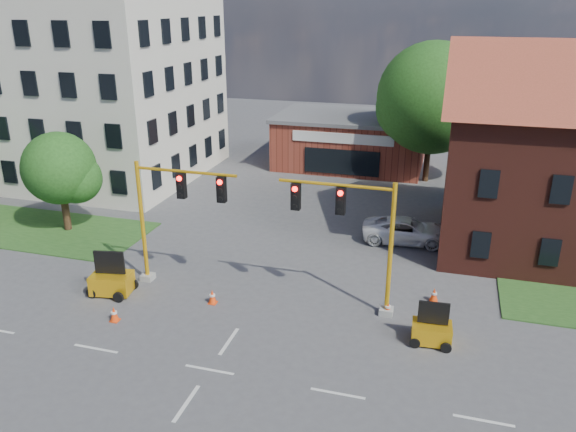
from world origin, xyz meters
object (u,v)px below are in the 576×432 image
object	(u,v)px
signal_mast_west	(172,210)
trailer_west	(112,281)
signal_mast_east	(354,230)
trailer_east	(432,331)
pickup_white	(407,230)

from	to	relation	value
signal_mast_west	trailer_west	distance (m)	4.48
signal_mast_east	trailer_east	bearing A→B (deg)	-25.39
signal_mast_east	trailer_west	world-z (taller)	signal_mast_east
trailer_east	trailer_west	bearing A→B (deg)	176.50
signal_mast_east	trailer_west	xyz separation A→B (m)	(-11.25, -1.74, -3.26)
signal_mast_east	trailer_west	size ratio (longest dim) A/B	2.92
trailer_east	pickup_white	size ratio (longest dim) A/B	0.35
signal_mast_east	pickup_white	world-z (taller)	signal_mast_east
signal_mast_west	pickup_white	bearing A→B (deg)	39.11
trailer_west	trailer_east	world-z (taller)	trailer_west
signal_mast_west	trailer_west	bearing A→B (deg)	-145.52
signal_mast_west	pickup_white	distance (m)	13.88
signal_mast_west	trailer_east	size ratio (longest dim) A/B	3.43
signal_mast_west	signal_mast_east	distance (m)	8.71
trailer_west	trailer_east	distance (m)	14.94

